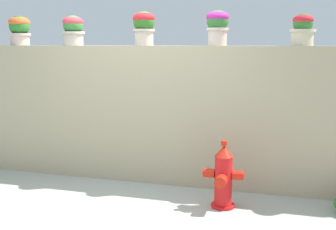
{
  "coord_description": "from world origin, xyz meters",
  "views": [
    {
      "loc": [
        1.79,
        -4.15,
        1.76
      ],
      "look_at": [
        0.33,
        0.84,
        0.9
      ],
      "focal_mm": 46.52,
      "sensor_mm": 36.0,
      "label": 1
    }
  ],
  "objects_px": {
    "fire_hydrant": "(223,178)",
    "potted_plant_4": "(218,24)",
    "potted_plant_2": "(73,29)",
    "potted_plant_3": "(144,25)",
    "potted_plant_5": "(303,28)",
    "potted_plant_1": "(19,28)"
  },
  "relations": [
    {
      "from": "potted_plant_1",
      "to": "potted_plant_5",
      "type": "distance_m",
      "value": 3.68
    },
    {
      "from": "potted_plant_2",
      "to": "potted_plant_3",
      "type": "height_order",
      "value": "potted_plant_3"
    },
    {
      "from": "potted_plant_1",
      "to": "potted_plant_5",
      "type": "height_order",
      "value": "potted_plant_1"
    },
    {
      "from": "potted_plant_1",
      "to": "potted_plant_4",
      "type": "xyz_separation_m",
      "value": [
        2.72,
        -0.03,
        0.02
      ]
    },
    {
      "from": "potted_plant_2",
      "to": "potted_plant_4",
      "type": "distance_m",
      "value": 1.89
    },
    {
      "from": "potted_plant_5",
      "to": "potted_plant_1",
      "type": "bearing_deg",
      "value": 179.97
    },
    {
      "from": "fire_hydrant",
      "to": "potted_plant_4",
      "type": "bearing_deg",
      "value": 107.25
    },
    {
      "from": "potted_plant_5",
      "to": "potted_plant_2",
      "type": "bearing_deg",
      "value": -179.2
    },
    {
      "from": "potted_plant_2",
      "to": "potted_plant_3",
      "type": "relative_size",
      "value": 0.92
    },
    {
      "from": "potted_plant_4",
      "to": "potted_plant_2",
      "type": "bearing_deg",
      "value": -179.79
    },
    {
      "from": "potted_plant_2",
      "to": "potted_plant_4",
      "type": "xyz_separation_m",
      "value": [
        1.89,
        0.01,
        0.03
      ]
    },
    {
      "from": "potted_plant_1",
      "to": "potted_plant_2",
      "type": "xyz_separation_m",
      "value": [
        0.83,
        -0.04,
        -0.01
      ]
    },
    {
      "from": "potted_plant_2",
      "to": "fire_hydrant",
      "type": "xyz_separation_m",
      "value": [
        2.1,
        -0.67,
        -1.61
      ]
    },
    {
      "from": "potted_plant_5",
      "to": "fire_hydrant",
      "type": "height_order",
      "value": "potted_plant_5"
    },
    {
      "from": "potted_plant_3",
      "to": "potted_plant_4",
      "type": "distance_m",
      "value": 0.91
    },
    {
      "from": "potted_plant_2",
      "to": "fire_hydrant",
      "type": "relative_size",
      "value": 0.52
    },
    {
      "from": "potted_plant_2",
      "to": "potted_plant_3",
      "type": "xyz_separation_m",
      "value": [
        0.97,
        0.0,
        0.03
      ]
    },
    {
      "from": "potted_plant_1",
      "to": "potted_plant_3",
      "type": "height_order",
      "value": "potted_plant_3"
    },
    {
      "from": "potted_plant_2",
      "to": "potted_plant_5",
      "type": "distance_m",
      "value": 2.85
    },
    {
      "from": "potted_plant_5",
      "to": "fire_hydrant",
      "type": "distance_m",
      "value": 1.9
    },
    {
      "from": "potted_plant_3",
      "to": "fire_hydrant",
      "type": "distance_m",
      "value": 2.1
    },
    {
      "from": "potted_plant_5",
      "to": "potted_plant_3",
      "type": "bearing_deg",
      "value": -178.79
    }
  ]
}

